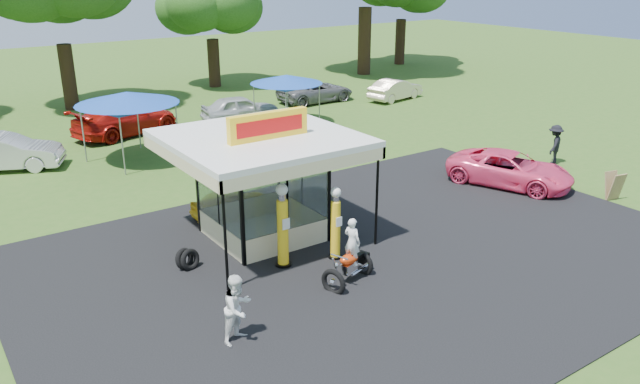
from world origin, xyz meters
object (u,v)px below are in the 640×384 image
Objects in this scene: pink_sedan at (510,169)px; bg_car_e at (395,89)px; gas_station_kiosk at (262,185)px; bg_car_b at (126,119)px; bg_car_d at (316,91)px; tent_east at (286,80)px; bg_car_a at (4,152)px; kiosk_car at (232,202)px; spectator_east_a at (555,144)px; a_frame_sign at (614,186)px; gas_pump_left at (283,228)px; tent_west at (127,99)px; gas_pump_right at (336,225)px; motorcycle at (351,257)px; spectator_west at (238,308)px.

pink_sedan reaches higher than bg_car_e.
bg_car_b is at bearing 87.88° from gas_station_kiosk.
tent_east reaches higher than bg_car_d.
kiosk_car is at bearing -126.67° from bg_car_a.
kiosk_car is 0.73× the size of tent_east.
spectator_east_a is 0.35× the size of bg_car_d.
a_frame_sign is 0.60× the size of spectator_east_a.
bg_car_d is (-1.33, 16.49, -0.18)m from spectator_east_a.
bg_car_d is at bearing 53.36° from gas_pump_left.
a_frame_sign is at bearing -48.89° from tent_west.
motorcycle is at bearing -109.36° from gas_pump_right.
bg_car_b is at bearing 132.59° from a_frame_sign.
gas_pump_left is 13.13m from a_frame_sign.
gas_station_kiosk is 1.17× the size of bg_car_a.
kiosk_car is 0.64× the size of tent_west.
gas_station_kiosk is at bearing 33.21° from spectator_west.
tent_east is at bearing 45.14° from motorcycle.
bg_car_d is (13.52, 18.18, -0.54)m from gas_pump_left.
a_frame_sign is 14.03m from kiosk_car.
tent_west reaches higher than gas_pump_left.
tent_west is at bearing 58.46° from spectator_west.
bg_car_b is 1.38× the size of bg_car_e.
spectator_west is (-3.87, -0.81, 0.09)m from motorcycle.
tent_east reaches higher than pink_sedan.
bg_car_d is (16.34, 20.80, -0.16)m from spectator_west.
spectator_east_a is 0.37× the size of bg_car_a.
kiosk_car is at bearing 111.85° from bg_car_e.
spectator_east_a is 16.54m from bg_car_d.
a_frame_sign is at bearing -118.41° from kiosk_car.
spectator_west is 18.18m from spectator_east_a.
gas_pump_left is 0.46× the size of bg_car_b.
bg_car_d is 1.27× the size of tent_east.
gas_pump_left is at bearing 101.59° from motorcycle.
gas_station_kiosk reaches higher than spectator_west.
pink_sedan is 18.99m from bg_car_b.
motorcycle is 0.40× the size of pink_sedan.
motorcycle is (1.05, -1.81, -0.47)m from gas_pump_left.
pink_sedan is at bearing 170.84° from bg_car_d.
tent_west reaches higher than bg_car_b.
gas_pump_left is 16.87m from tent_east.
kiosk_car is at bearing -130.33° from tent_east.
gas_station_kiosk is 0.97× the size of bg_car_b.
bg_car_e is (16.94, -1.33, -0.14)m from bg_car_b.
gas_pump_left reaches higher than pink_sedan.
gas_station_kiosk is 15.03m from bg_car_b.
motorcycle is 17.28m from bg_car_a.
tent_east is (8.96, 14.24, 1.22)m from gas_pump_left.
gas_station_kiosk is at bearing 78.46° from motorcycle.
spectator_west reaches higher than kiosk_car.
gas_pump_right is 1.31× the size of spectator_east_a.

